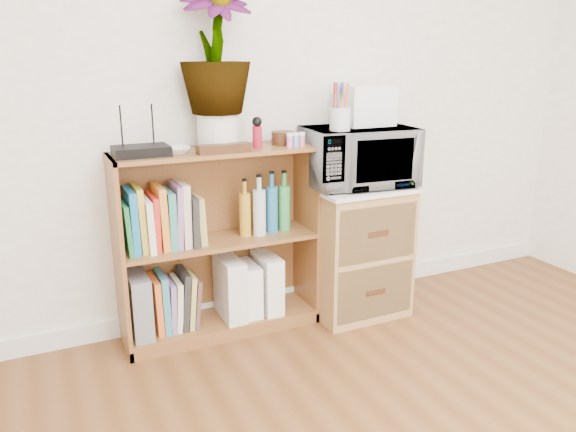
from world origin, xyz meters
TOP-DOWN VIEW (x-y plane):
  - skirting_board at (0.00, 2.24)m, footprint 4.00×0.02m
  - bookshelf at (-0.35, 2.10)m, footprint 1.00×0.30m
  - wicker_unit at (0.40, 2.02)m, footprint 0.50×0.45m
  - microwave at (0.40, 2.02)m, footprint 0.58×0.42m
  - pen_cup at (0.25, 1.95)m, footprint 0.10×0.10m
  - small_appliance at (0.47, 2.08)m, footprint 0.26×0.22m
  - router at (-0.71, 2.08)m, footprint 0.25×0.17m
  - white_bowl at (-0.55, 2.07)m, footprint 0.13×0.13m
  - plant_pot at (-0.33, 2.12)m, footprint 0.20×0.20m
  - potted_plant at (-0.33, 2.12)m, footprint 0.33×0.33m
  - trinket_box at (-0.34, 2.00)m, footprint 0.25×0.06m
  - kokeshi_doll at (-0.15, 2.06)m, footprint 0.05×0.05m
  - wooden_bowl at (0.01, 2.11)m, footprint 0.11×0.11m
  - paint_jars at (0.03, 2.01)m, footprint 0.10×0.04m
  - file_box at (-0.77, 2.10)m, footprint 0.09×0.25m
  - magazine_holder_left at (-0.30, 2.09)m, footprint 0.10×0.26m
  - magazine_holder_mid at (-0.20, 2.09)m, footprint 0.09×0.22m
  - magazine_holder_right at (-0.10, 2.09)m, footprint 0.10×0.25m
  - cookbooks at (-0.63, 2.10)m, footprint 0.38×0.20m
  - liquor_bottles at (-0.09, 2.10)m, footprint 0.28×0.07m
  - lower_books at (-0.59, 2.10)m, footprint 0.23×0.19m

SIDE VIEW (x-z plane):
  - skirting_board at x=0.00m, z-range 0.00..0.10m
  - lower_books at x=-0.59m, z-range 0.06..0.35m
  - magazine_holder_mid at x=-0.20m, z-range 0.07..0.35m
  - magazine_holder_right at x=-0.10m, z-range 0.07..0.38m
  - file_box at x=-0.77m, z-range 0.07..0.38m
  - magazine_holder_left at x=-0.30m, z-range 0.07..0.39m
  - wicker_unit at x=0.40m, z-range 0.00..0.70m
  - bookshelf at x=-0.35m, z-range 0.00..0.95m
  - cookbooks at x=-0.63m, z-range 0.48..0.79m
  - liquor_bottles at x=-0.09m, z-range 0.50..0.80m
  - microwave at x=0.40m, z-range 0.72..1.03m
  - white_bowl at x=-0.55m, z-range 0.95..0.98m
  - trinket_box at x=-0.34m, z-range 0.95..0.99m
  - router at x=-0.71m, z-range 0.95..0.99m
  - paint_jars at x=0.03m, z-range 0.95..1.00m
  - wooden_bowl at x=0.01m, z-range 0.95..1.02m
  - kokeshi_doll at x=-0.15m, z-range 0.95..1.06m
  - plant_pot at x=-0.33m, z-range 0.95..1.12m
  - pen_cup at x=0.25m, z-range 1.03..1.14m
  - small_appliance at x=0.47m, z-range 1.03..1.23m
  - potted_plant at x=-0.33m, z-range 1.12..1.71m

